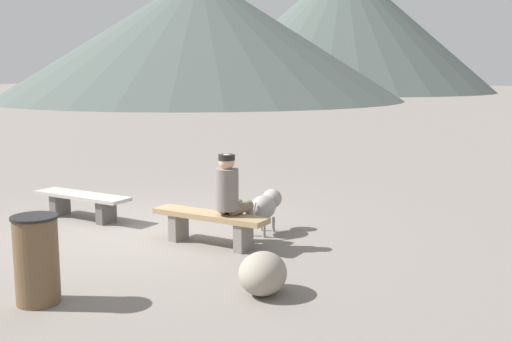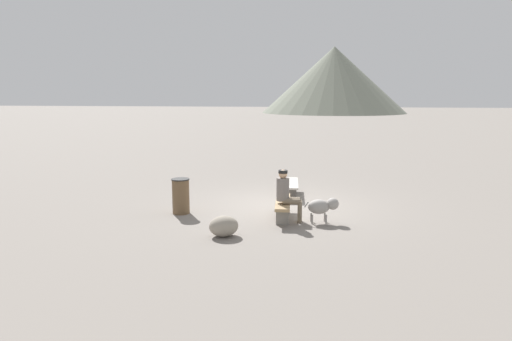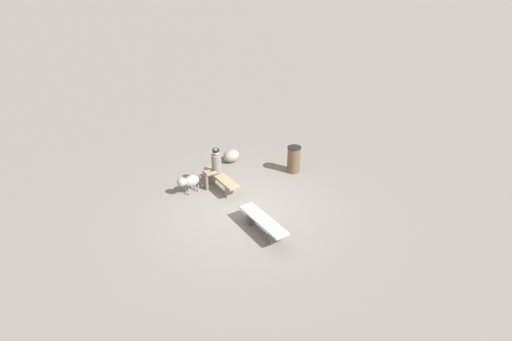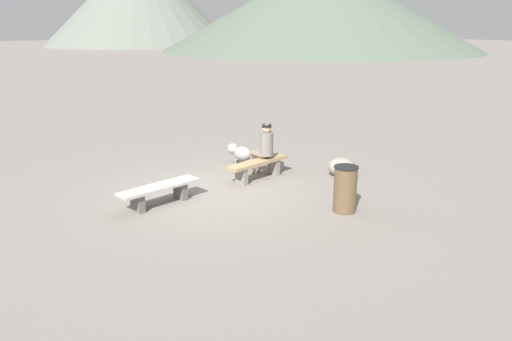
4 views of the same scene
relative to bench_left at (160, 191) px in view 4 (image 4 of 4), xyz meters
The scene contains 8 objects.
ground 1.37m from the bench_left, ahead, with size 210.00×210.00×0.06m, color gray.
bench_left is the anchor object (origin of this frame).
bench_right 2.73m from the bench_left, ahead, with size 1.80×0.51×0.47m.
seated_person 3.05m from the bench_left, ahead, with size 0.35×0.65×1.33m.
dog 3.16m from the bench_left, 19.36° to the left, with size 0.45×0.86×0.64m.
trash_bin 3.82m from the bench_left, 45.83° to the right, with size 0.49×0.49×0.95m.
boulder 4.59m from the bench_left, 14.29° to the right, with size 0.53×0.67×0.47m, color gray.
distant_peak_3 60.73m from the bench_left, 39.66° to the left, with size 42.32×42.32×11.43m, color #566656.
Camera 4 is at (-6.07, -8.61, 3.67)m, focal length 34.70 mm.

